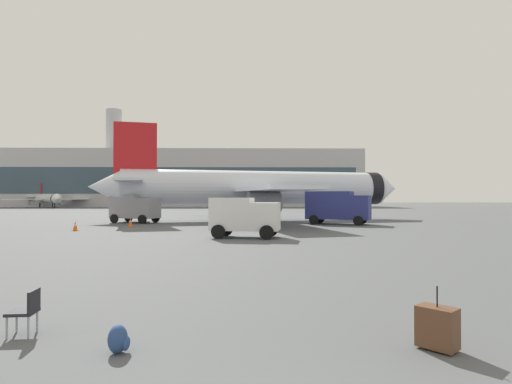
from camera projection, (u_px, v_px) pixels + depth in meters
airplane_at_gate at (257, 188)px, 47.13m from camera, size 35.45×32.25×10.50m
airplane_taxiing at (47, 199)px, 105.89m from camera, size 17.50×19.06×6.51m
service_truck at (135, 207)px, 42.80m from camera, size 5.27×3.88×2.90m
fuel_truck at (337, 206)px, 40.55m from camera, size 6.46×4.63×3.20m
cargo_van at (244, 215)px, 27.11m from camera, size 4.69×3.00×2.60m
safety_cone_near at (75, 226)px, 32.81m from camera, size 0.44×0.44×0.77m
safety_cone_mid at (130, 222)px, 37.28m from camera, size 0.44×0.44×0.78m
rolling_suitcase at (437, 327)px, 7.21m from camera, size 0.73×0.74×1.10m
traveller_backpack at (119, 339)px, 7.05m from camera, size 0.36×0.40×0.48m
gate_chair at (27, 309)px, 7.98m from camera, size 0.51×0.51×0.86m
terminal_building at (180, 178)px, 120.49m from camera, size 102.71×16.45×27.87m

